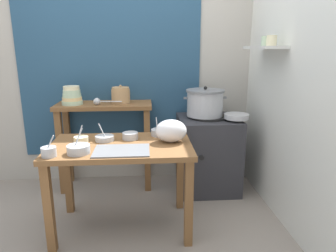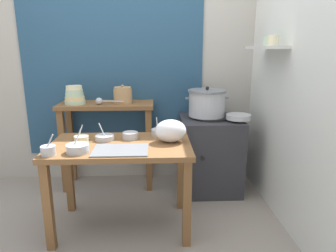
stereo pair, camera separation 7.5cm
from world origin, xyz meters
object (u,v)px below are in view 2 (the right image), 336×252
at_px(prep_bowl_1, 159,132).
at_px(prep_bowl_2, 81,138).
at_px(stove_block, 209,154).
at_px(prep_bowl_4, 130,135).
at_px(plastic_bag, 171,131).
at_px(prep_bowl_3, 105,137).
at_px(back_shelf_table, 107,124).
at_px(prep_bowl_0, 48,150).
at_px(prep_table, 121,157).
at_px(wide_pan, 238,117).
at_px(clay_pot, 123,95).
at_px(serving_tray, 121,150).
at_px(bowl_stack_enamel, 75,96).
at_px(ladle, 100,101).
at_px(prep_bowl_5, 78,148).
at_px(steamer_pot, 207,103).

height_order(prep_bowl_1, prep_bowl_2, prep_bowl_1).
bearing_deg(stove_block, prep_bowl_4, -144.49).
height_order(plastic_bag, prep_bowl_3, plastic_bag).
bearing_deg(back_shelf_table, plastic_bag, -51.44).
height_order(stove_block, prep_bowl_3, prep_bowl_3).
bearing_deg(prep_bowl_0, prep_table, 27.42).
relative_size(prep_table, prep_bowl_0, 7.31).
bearing_deg(prep_table, wide_pan, 26.69).
bearing_deg(clay_pot, prep_bowl_3, -96.83).
bearing_deg(prep_bowl_3, serving_tray, -60.12).
xyz_separation_m(stove_block, prep_bowl_0, (-1.30, -0.92, 0.37)).
bearing_deg(prep_table, bowl_stack_enamel, 124.39).
height_order(plastic_bag, wide_pan, plastic_bag).
distance_m(prep_table, prep_bowl_3, 0.22).
bearing_deg(plastic_bag, ladle, 133.89).
height_order(prep_bowl_0, prep_bowl_4, prep_bowl_0).
bearing_deg(clay_pot, prep_table, -86.35).
relative_size(prep_bowl_1, prep_bowl_3, 1.02).
relative_size(prep_bowl_0, prep_bowl_1, 0.98).
relative_size(prep_table, prep_bowl_5, 6.24).
xyz_separation_m(ladle, prep_bowl_5, (-0.01, -0.91, -0.18)).
height_order(stove_block, ladle, ladle).
height_order(back_shelf_table, clay_pot, clay_pot).
bearing_deg(ladle, prep_bowl_5, -90.83).
bearing_deg(prep_bowl_5, prep_bowl_2, 97.65).
bearing_deg(plastic_bag, prep_table, -175.38).
relative_size(prep_table, clay_pot, 5.86).
bearing_deg(serving_tray, clay_pot, 94.18).
distance_m(ladle, prep_bowl_0, 1.00).
bearing_deg(serving_tray, ladle, 107.90).
bearing_deg(bowl_stack_enamel, clay_pot, 4.35).
distance_m(bowl_stack_enamel, plastic_bag, 1.19).
xyz_separation_m(back_shelf_table, prep_bowl_1, (0.53, -0.58, 0.07)).
bearing_deg(prep_table, plastic_bag, 4.62).
height_order(serving_tray, prep_bowl_5, prep_bowl_5).
distance_m(prep_bowl_4, prep_bowl_5, 0.48).
xyz_separation_m(prep_table, clay_pot, (-0.05, 0.81, 0.37)).
xyz_separation_m(back_shelf_table, steamer_pot, (1.02, -0.11, 0.23)).
relative_size(prep_table, prep_bowl_3, 7.30).
bearing_deg(prep_bowl_2, plastic_bag, -3.28).
height_order(wide_pan, prep_bowl_0, prep_bowl_0).
xyz_separation_m(plastic_bag, prep_bowl_3, (-0.53, 0.07, -0.07)).
bearing_deg(back_shelf_table, stove_block, -7.02).
bearing_deg(prep_bowl_5, plastic_bag, 18.38).
height_order(prep_table, prep_bowl_2, prep_bowl_2).
distance_m(prep_table, back_shelf_table, 0.84).
xyz_separation_m(stove_block, serving_tray, (-0.81, -0.85, 0.34)).
height_order(stove_block, prep_bowl_4, stove_block).
distance_m(stove_block, prep_bowl_4, 1.01).
relative_size(wide_pan, prep_bowl_2, 1.80).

